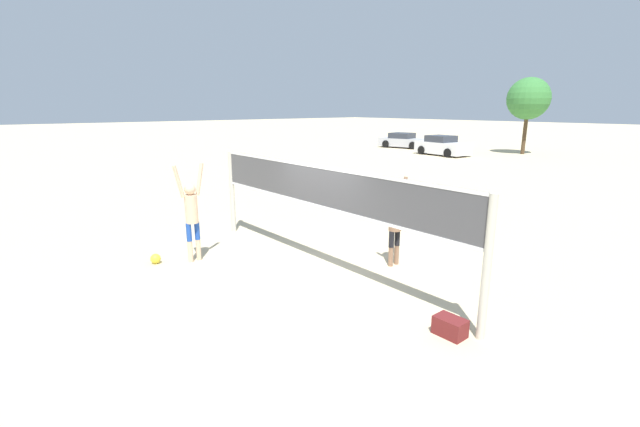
{
  "coord_description": "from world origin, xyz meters",
  "views": [
    {
      "loc": [
        6.83,
        -5.76,
        3.5
      ],
      "look_at": [
        0.0,
        0.0,
        1.27
      ],
      "focal_mm": 24.0,
      "sensor_mm": 36.0,
      "label": 1
    }
  ],
  "objects_px": {
    "parked_car_mid": "(442,146)",
    "player_spiker": "(192,211)",
    "volleyball_net": "(320,197)",
    "parked_car_near": "(403,141)",
    "player_blocker": "(395,220)",
    "tree_right_cluster": "(529,99)",
    "gear_bag": "(450,327)",
    "volleyball": "(156,259)"
  },
  "relations": [
    {
      "from": "player_blocker",
      "to": "parked_car_near",
      "type": "bearing_deg",
      "value": -141.26
    },
    {
      "from": "player_blocker",
      "to": "volleyball",
      "type": "height_order",
      "value": "player_blocker"
    },
    {
      "from": "player_spiker",
      "to": "tree_right_cluster",
      "type": "bearing_deg",
      "value": 11.61
    },
    {
      "from": "volleyball_net",
      "to": "parked_car_near",
      "type": "height_order",
      "value": "volleyball_net"
    },
    {
      "from": "player_spiker",
      "to": "parked_car_near",
      "type": "relative_size",
      "value": 0.51
    },
    {
      "from": "player_blocker",
      "to": "volleyball",
      "type": "relative_size",
      "value": 8.73
    },
    {
      "from": "volleyball",
      "to": "parked_car_mid",
      "type": "bearing_deg",
      "value": 110.35
    },
    {
      "from": "volleyball_net",
      "to": "gear_bag",
      "type": "xyz_separation_m",
      "value": [
        3.5,
        -0.28,
        -1.48
      ]
    },
    {
      "from": "tree_right_cluster",
      "to": "player_blocker",
      "type": "bearing_deg",
      "value": -70.45
    },
    {
      "from": "player_spiker",
      "to": "player_blocker",
      "type": "distance_m",
      "value": 4.6
    },
    {
      "from": "volleyball_net",
      "to": "tree_right_cluster",
      "type": "bearing_deg",
      "value": 106.87
    },
    {
      "from": "player_spiker",
      "to": "player_blocker",
      "type": "xyz_separation_m",
      "value": [
        3.16,
        3.34,
        -0.15
      ]
    },
    {
      "from": "volleyball",
      "to": "parked_car_near",
      "type": "xyz_separation_m",
      "value": [
        -14.75,
        26.96,
        0.47
      ]
    },
    {
      "from": "player_blocker",
      "to": "parked_car_mid",
      "type": "xyz_separation_m",
      "value": [
        -12.65,
        20.34,
        -0.39
      ]
    },
    {
      "from": "player_spiker",
      "to": "gear_bag",
      "type": "xyz_separation_m",
      "value": [
        5.77,
        1.63,
        -1.06
      ]
    },
    {
      "from": "parked_car_near",
      "to": "tree_right_cluster",
      "type": "bearing_deg",
      "value": 5.07
    },
    {
      "from": "volleyball_net",
      "to": "parked_car_mid",
      "type": "distance_m",
      "value": 24.75
    },
    {
      "from": "player_spiker",
      "to": "volleyball",
      "type": "height_order",
      "value": "player_spiker"
    },
    {
      "from": "volleyball_net",
      "to": "tree_right_cluster",
      "type": "relative_size",
      "value": 1.4
    },
    {
      "from": "volleyball_net",
      "to": "parked_car_near",
      "type": "distance_m",
      "value": 29.91
    },
    {
      "from": "parked_car_near",
      "to": "parked_car_mid",
      "type": "height_order",
      "value": "parked_car_mid"
    },
    {
      "from": "tree_right_cluster",
      "to": "parked_car_mid",
      "type": "bearing_deg",
      "value": -123.18
    },
    {
      "from": "player_blocker",
      "to": "parked_car_near",
      "type": "relative_size",
      "value": 0.45
    },
    {
      "from": "player_blocker",
      "to": "volleyball_net",
      "type": "bearing_deg",
      "value": -32.28
    },
    {
      "from": "volleyball_net",
      "to": "parked_car_near",
      "type": "relative_size",
      "value": 1.77
    },
    {
      "from": "parked_car_mid",
      "to": "player_spiker",
      "type": "bearing_deg",
      "value": -61.88
    },
    {
      "from": "tree_right_cluster",
      "to": "volleyball",
      "type": "bearing_deg",
      "value": -79.46
    },
    {
      "from": "volleyball_net",
      "to": "gear_bag",
      "type": "distance_m",
      "value": 3.82
    },
    {
      "from": "player_spiker",
      "to": "gear_bag",
      "type": "height_order",
      "value": "player_spiker"
    },
    {
      "from": "player_blocker",
      "to": "volleyball",
      "type": "xyz_separation_m",
      "value": [
        -3.58,
        -4.11,
        -0.93
      ]
    },
    {
      "from": "volleyball",
      "to": "parked_car_mid",
      "type": "distance_m",
      "value": 26.08
    },
    {
      "from": "volleyball_net",
      "to": "volleyball",
      "type": "xyz_separation_m",
      "value": [
        -2.68,
        -2.68,
        -1.52
      ]
    },
    {
      "from": "volleyball",
      "to": "gear_bag",
      "type": "xyz_separation_m",
      "value": [
        6.19,
        2.4,
        0.03
      ]
    },
    {
      "from": "parked_car_mid",
      "to": "tree_right_cluster",
      "type": "xyz_separation_m",
      "value": [
        3.52,
        5.38,
        3.42
      ]
    },
    {
      "from": "player_blocker",
      "to": "gear_bag",
      "type": "xyz_separation_m",
      "value": [
        2.6,
        -1.71,
        -0.9
      ]
    },
    {
      "from": "player_spiker",
      "to": "gear_bag",
      "type": "bearing_deg",
      "value": -74.18
    },
    {
      "from": "player_blocker",
      "to": "tree_right_cluster",
      "type": "distance_m",
      "value": 27.46
    },
    {
      "from": "volleyball_net",
      "to": "player_spiker",
      "type": "height_order",
      "value": "volleyball_net"
    },
    {
      "from": "volleyball_net",
      "to": "tree_right_cluster",
      "type": "height_order",
      "value": "tree_right_cluster"
    },
    {
      "from": "player_blocker",
      "to": "parked_car_mid",
      "type": "relative_size",
      "value": 0.48
    },
    {
      "from": "volleyball_net",
      "to": "volleyball",
      "type": "bearing_deg",
      "value": -135.01
    },
    {
      "from": "player_blocker",
      "to": "parked_car_near",
      "type": "xyz_separation_m",
      "value": [
        -18.33,
        22.85,
        -0.46
      ]
    }
  ]
}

